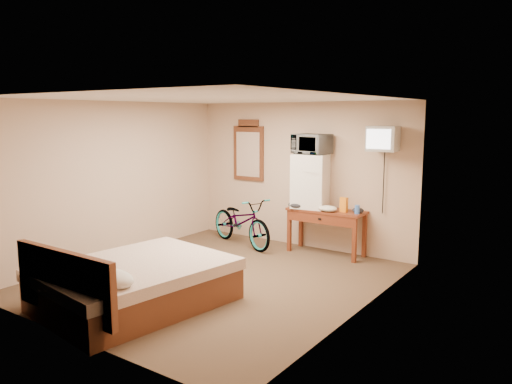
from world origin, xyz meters
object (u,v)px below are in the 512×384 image
Objects in this scene: crt_television at (383,139)px; bed at (131,283)px; mini_fridge at (311,181)px; microwave at (312,144)px; bicycle at (241,221)px; desk at (325,217)px; blue_cup at (357,209)px; wall_mirror at (248,151)px.

crt_television is 4.16m from bed.
mini_fridge is 1.43m from crt_television.
bicycle is (-1.17, -0.36, -1.38)m from microwave.
desk is 0.55× the size of bed.
blue_cup is at bearing -63.13° from bicycle.
blue_cup is 0.12× the size of wall_mirror.
desk is 2.03m from wall_mirror.
microwave is 4.27× the size of blue_cup.
mini_fridge is 0.38× the size of bed.
wall_mirror reaches higher than bed.
crt_television is (0.36, 0.04, 1.11)m from blue_cup.
wall_mirror is at bearing 42.91° from bicycle.
crt_television is 0.35× the size of bicycle.
mini_fridge is 1.56× the size of crt_television.
mini_fridge is at bearing 80.99° from bed.
blue_cup reaches higher than bicycle.
microwave is 1.32m from blue_cup.
blue_cup is 0.08× the size of bicycle.
mini_fridge is at bearing 170.72° from desk.
desk is 9.28× the size of blue_cup.
crt_television is at bearing -63.48° from bicycle.
bicycle is at bearing -168.06° from desk.
microwave is at bearing 178.61° from crt_television.
blue_cup is 0.24× the size of crt_television.
crt_television is (1.23, -0.03, 0.73)m from mini_fridge.
crt_television reaches higher than microwave.
mini_fridge is at bearing 178.62° from crt_television.
mini_fridge is 6.45× the size of blue_cup.
microwave is at bearing 80.99° from bed.
crt_television is at bearing 62.44° from bed.
bicycle is at bearing -153.12° from microwave.
wall_mirror is at bearing 171.28° from mini_fridge.
wall_mirror is at bearing -179.05° from microwave.
microwave reaches higher than bicycle.
bicycle is at bearing 101.66° from bed.
bicycle is at bearing -172.08° from crt_television.
microwave is 0.25× the size of bed.
bed is at bearing -76.19° from wall_mirror.
desk is 0.59m from blue_cup.
desk is 1.44× the size of mini_fridge.
crt_television is (1.23, -0.03, 0.12)m from microwave.
wall_mirror is 0.48× the size of bed.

